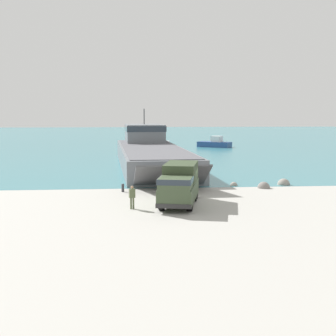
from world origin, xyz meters
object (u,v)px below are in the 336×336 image
(soldier_on_ramp, at_px, (132,196))
(moored_boat_a, at_px, (215,143))
(landing_craft, at_px, (150,151))
(moored_boat_b, at_px, (164,147))
(military_truck, at_px, (179,184))
(mooring_bollard, at_px, (123,187))

(soldier_on_ramp, xyz_separation_m, moored_boat_a, (17.44, 60.05, -0.25))
(landing_craft, distance_m, moored_boat_b, 24.71)
(military_truck, relative_size, mooring_bollard, 9.93)
(soldier_on_ramp, relative_size, moored_boat_b, 0.24)
(soldier_on_ramp, relative_size, moored_boat_a, 0.25)
(landing_craft, xyz_separation_m, mooring_bollard, (-3.46, -21.45, -1.47))
(moored_boat_b, bearing_deg, moored_boat_a, 30.82)
(landing_craft, xyz_separation_m, military_truck, (0.96, -27.60, -0.28))
(mooring_bollard, bearing_deg, moored_boat_a, 70.89)
(landing_craft, bearing_deg, moored_boat_a, 61.96)
(military_truck, height_order, moored_boat_b, military_truck)
(moored_boat_a, bearing_deg, landing_craft, -171.84)
(soldier_on_ramp, bearing_deg, mooring_bollard, 171.72)
(moored_boat_b, relative_size, mooring_bollard, 9.73)
(landing_craft, bearing_deg, soldier_on_ramp, -97.97)
(landing_craft, distance_m, soldier_on_ramp, 29.10)
(military_truck, bearing_deg, landing_craft, -165.09)
(soldier_on_ramp, bearing_deg, military_truck, 96.44)
(moored_boat_b, bearing_deg, mooring_bollard, -99.45)
(landing_craft, relative_size, military_truck, 5.02)
(military_truck, distance_m, mooring_bollard, 7.66)
(landing_craft, relative_size, moored_boat_a, 5.34)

